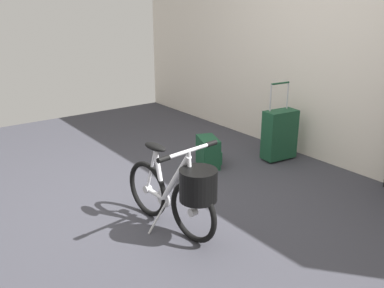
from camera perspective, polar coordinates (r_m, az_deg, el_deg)
name	(u,v)px	position (r m, az deg, el deg)	size (l,w,h in m)	color
ground_plane	(156,211)	(3.45, -4.95, -9.12)	(6.52, 6.52, 0.00)	#38383F
back_wall	(330,28)	(4.48, 18.39, 14.87)	(6.52, 0.10, 2.73)	silver
folding_bike_foreground	(180,191)	(2.97, -1.62, -6.40)	(0.97, 0.53, 0.69)	black
rolling_suitcase	(280,134)	(4.50, 11.93, 1.33)	(0.22, 0.38, 0.83)	#19472D
backpack_on_floor	(208,152)	(4.27, 2.27, -1.13)	(0.36, 0.29, 0.30)	#19472D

